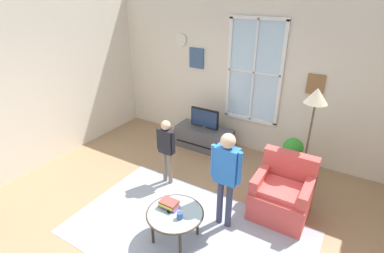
{
  "coord_description": "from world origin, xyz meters",
  "views": [
    {
      "loc": [
        1.85,
        -2.42,
        2.96
      ],
      "look_at": [
        -0.12,
        0.85,
        1.17
      ],
      "focal_mm": 27.52,
      "sensor_mm": 36.0,
      "label": 1
    }
  ],
  "objects_px": {
    "television": "(205,118)",
    "cup": "(180,216)",
    "armchair": "(282,194)",
    "potted_plant_by_window": "(292,152)",
    "floor_lamp": "(315,107)",
    "remote_near_books": "(172,210)",
    "person_blue_shirt": "(226,171)",
    "book_stack": "(169,204)",
    "person_black_shirt": "(166,145)",
    "tv_stand": "(204,138)",
    "coffee_table": "(175,214)"
  },
  "relations": [
    {
      "from": "potted_plant_by_window",
      "to": "floor_lamp",
      "type": "bearing_deg",
      "value": -59.51
    },
    {
      "from": "armchair",
      "to": "person_black_shirt",
      "type": "bearing_deg",
      "value": -172.84
    },
    {
      "from": "book_stack",
      "to": "floor_lamp",
      "type": "distance_m",
      "value": 2.39
    },
    {
      "from": "armchair",
      "to": "book_stack",
      "type": "height_order",
      "value": "armchair"
    },
    {
      "from": "tv_stand",
      "to": "remote_near_books",
      "type": "bearing_deg",
      "value": -70.75
    },
    {
      "from": "cup",
      "to": "person_black_shirt",
      "type": "relative_size",
      "value": 0.08
    },
    {
      "from": "television",
      "to": "remote_near_books",
      "type": "height_order",
      "value": "television"
    },
    {
      "from": "cup",
      "to": "remote_near_books",
      "type": "bearing_deg",
      "value": 157.34
    },
    {
      "from": "television",
      "to": "coffee_table",
      "type": "xyz_separation_m",
      "value": [
        0.85,
        -2.31,
        -0.26
      ]
    },
    {
      "from": "person_blue_shirt",
      "to": "person_black_shirt",
      "type": "height_order",
      "value": "person_blue_shirt"
    },
    {
      "from": "coffee_table",
      "to": "book_stack",
      "type": "height_order",
      "value": "book_stack"
    },
    {
      "from": "remote_near_books",
      "to": "floor_lamp",
      "type": "height_order",
      "value": "floor_lamp"
    },
    {
      "from": "armchair",
      "to": "remote_near_books",
      "type": "bearing_deg",
      "value": -131.96
    },
    {
      "from": "television",
      "to": "remote_near_books",
      "type": "xyz_separation_m",
      "value": [
        0.8,
        -2.29,
        -0.22
      ]
    },
    {
      "from": "remote_near_books",
      "to": "coffee_table",
      "type": "bearing_deg",
      "value": -13.51
    },
    {
      "from": "potted_plant_by_window",
      "to": "cup",
      "type": "bearing_deg",
      "value": -108.38
    },
    {
      "from": "floor_lamp",
      "to": "person_blue_shirt",
      "type": "bearing_deg",
      "value": -120.38
    },
    {
      "from": "armchair",
      "to": "potted_plant_by_window",
      "type": "distance_m",
      "value": 1.09
    },
    {
      "from": "remote_near_books",
      "to": "potted_plant_by_window",
      "type": "bearing_deg",
      "value": 67.7
    },
    {
      "from": "television",
      "to": "floor_lamp",
      "type": "relative_size",
      "value": 0.34
    },
    {
      "from": "television",
      "to": "cup",
      "type": "relative_size",
      "value": 6.56
    },
    {
      "from": "tv_stand",
      "to": "remote_near_books",
      "type": "relative_size",
      "value": 8.11
    },
    {
      "from": "armchair",
      "to": "potted_plant_by_window",
      "type": "bearing_deg",
      "value": 97.28
    },
    {
      "from": "tv_stand",
      "to": "remote_near_books",
      "type": "xyz_separation_m",
      "value": [
        0.8,
        -2.3,
        0.22
      ]
    },
    {
      "from": "coffee_table",
      "to": "floor_lamp",
      "type": "bearing_deg",
      "value": 57.68
    },
    {
      "from": "book_stack",
      "to": "person_black_shirt",
      "type": "xyz_separation_m",
      "value": [
        -0.69,
        0.92,
        0.23
      ]
    },
    {
      "from": "cup",
      "to": "tv_stand",
      "type": "bearing_deg",
      "value": 112.07
    },
    {
      "from": "armchair",
      "to": "cup",
      "type": "distance_m",
      "value": 1.56
    },
    {
      "from": "potted_plant_by_window",
      "to": "person_black_shirt",
      "type": "bearing_deg",
      "value": -142.27
    },
    {
      "from": "person_blue_shirt",
      "to": "floor_lamp",
      "type": "distance_m",
      "value": 1.57
    },
    {
      "from": "coffee_table",
      "to": "person_blue_shirt",
      "type": "height_order",
      "value": "person_blue_shirt"
    },
    {
      "from": "tv_stand",
      "to": "cup",
      "type": "relative_size",
      "value": 12.68
    },
    {
      "from": "remote_near_books",
      "to": "floor_lamp",
      "type": "relative_size",
      "value": 0.08
    },
    {
      "from": "cup",
      "to": "remote_near_books",
      "type": "relative_size",
      "value": 0.64
    },
    {
      "from": "person_black_shirt",
      "to": "television",
      "type": "bearing_deg",
      "value": 91.75
    },
    {
      "from": "cup",
      "to": "person_black_shirt",
      "type": "height_order",
      "value": "person_black_shirt"
    },
    {
      "from": "book_stack",
      "to": "person_black_shirt",
      "type": "bearing_deg",
      "value": 126.8
    },
    {
      "from": "remote_near_books",
      "to": "person_black_shirt",
      "type": "distance_m",
      "value": 1.25
    },
    {
      "from": "tv_stand",
      "to": "person_black_shirt",
      "type": "distance_m",
      "value": 1.43
    },
    {
      "from": "cup",
      "to": "floor_lamp",
      "type": "bearing_deg",
      "value": 60.83
    },
    {
      "from": "armchair",
      "to": "person_blue_shirt",
      "type": "distance_m",
      "value": 1.03
    },
    {
      "from": "coffee_table",
      "to": "floor_lamp",
      "type": "height_order",
      "value": "floor_lamp"
    },
    {
      "from": "television",
      "to": "tv_stand",
      "type": "bearing_deg",
      "value": 90.0
    },
    {
      "from": "coffee_table",
      "to": "cup",
      "type": "height_order",
      "value": "cup"
    },
    {
      "from": "television",
      "to": "floor_lamp",
      "type": "bearing_deg",
      "value": -13.71
    },
    {
      "from": "potted_plant_by_window",
      "to": "remote_near_books",
      "type": "bearing_deg",
      "value": -112.3
    },
    {
      "from": "television",
      "to": "remote_near_books",
      "type": "bearing_deg",
      "value": -70.72
    },
    {
      "from": "tv_stand",
      "to": "remote_near_books",
      "type": "distance_m",
      "value": 2.44
    },
    {
      "from": "remote_near_books",
      "to": "potted_plant_by_window",
      "type": "xyz_separation_m",
      "value": [
        0.93,
        2.27,
        -0.01
      ]
    },
    {
      "from": "cup",
      "to": "remote_near_books",
      "type": "xyz_separation_m",
      "value": [
        -0.16,
        0.06,
        -0.03
      ]
    }
  ]
}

